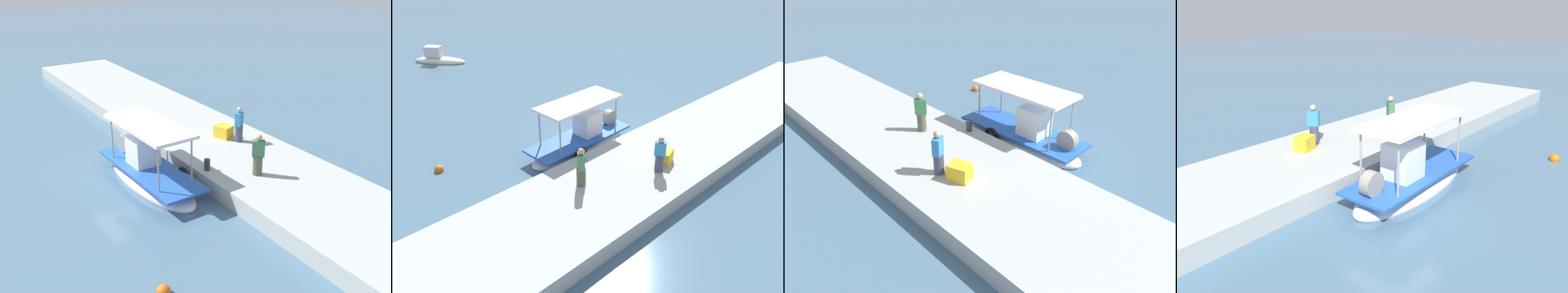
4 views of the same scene
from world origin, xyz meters
TOP-DOWN VIEW (x-y plane):
  - ground_plane at (0.00, 0.00)m, footprint 120.00×120.00m
  - dock_quay at (0.00, -4.30)m, footprint 36.00×4.95m
  - main_fishing_boat at (-1.41, -0.42)m, footprint 5.91×2.15m
  - fisherman_near_bollard at (-1.22, -5.10)m, footprint 0.50×0.53m
  - fisherman_by_crate at (-4.31, -3.60)m, footprint 0.52×0.53m
  - mooring_bollard at (-2.93, -2.19)m, footprint 0.24×0.24m
  - cargo_crate at (-0.45, -4.82)m, footprint 0.90×0.80m
  - marker_buoy at (-7.57, 2.46)m, footprint 0.41×0.41m

SIDE VIEW (x-z plane):
  - ground_plane at x=0.00m, z-range 0.00..0.00m
  - marker_buoy at x=-7.57m, z-range -0.12..0.29m
  - dock_quay at x=0.00m, z-range 0.00..0.71m
  - main_fishing_boat at x=-1.41m, z-range -1.01..1.90m
  - mooring_bollard at x=-2.93m, z-range 0.71..1.18m
  - cargo_crate at x=-0.45m, z-range 0.71..1.27m
  - fisherman_near_bollard at x=-1.22m, z-range 0.63..2.26m
  - fisherman_by_crate at x=-4.31m, z-range 0.63..2.30m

